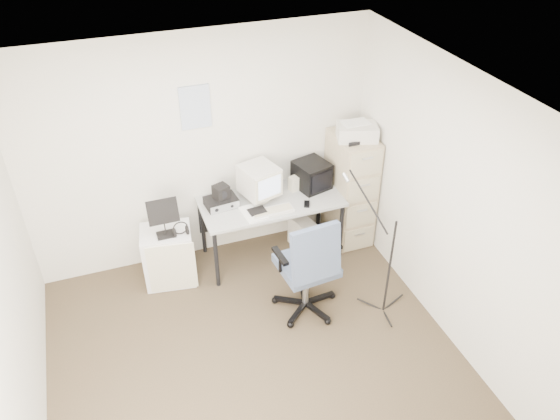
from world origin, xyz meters
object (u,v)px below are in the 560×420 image
object	(u,v)px
desk	(271,228)
side_cart	(168,256)
filing_cabinet	(350,189)
office_chair	(307,263)

from	to	relation	value
desk	side_cart	distance (m)	1.15
filing_cabinet	office_chair	world-z (taller)	filing_cabinet
office_chair	side_cart	xyz separation A→B (m)	(-1.18, 0.89, -0.26)
filing_cabinet	desk	bearing A→B (deg)	-178.19
filing_cabinet	side_cart	bearing A→B (deg)	-178.52
filing_cabinet	desk	size ratio (longest dim) A/B	0.87
filing_cabinet	side_cart	distance (m)	2.12
filing_cabinet	office_chair	xyz separation A→B (m)	(-0.91, -0.95, -0.07)
desk	side_cart	size ratio (longest dim) A/B	2.39
side_cart	filing_cabinet	bearing A→B (deg)	10.09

